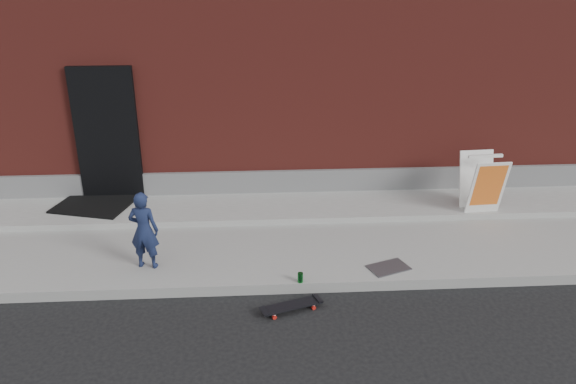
{
  "coord_description": "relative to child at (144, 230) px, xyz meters",
  "views": [
    {
      "loc": [
        -0.09,
        -6.35,
        4.1
      ],
      "look_at": [
        0.34,
        0.8,
        1.14
      ],
      "focal_mm": 35.0,
      "sensor_mm": 36.0,
      "label": 1
    }
  ],
  "objects": [
    {
      "name": "apron",
      "position": [
        1.64,
        1.81,
        -0.51
      ],
      "size": [
        20.0,
        1.2,
        0.1
      ],
      "primitive_type": "cube",
      "color": "gray",
      "rests_on": "sidewalk"
    },
    {
      "name": "ground",
      "position": [
        1.64,
        -0.59,
        -0.71
      ],
      "size": [
        80.0,
        80.0,
        0.0
      ],
      "primitive_type": "plane",
      "color": "black",
      "rests_on": "ground"
    },
    {
      "name": "utility_plate",
      "position": [
        3.35,
        -0.26,
        -0.55
      ],
      "size": [
        0.63,
        0.52,
        0.02
      ],
      "primitive_type": "cube",
      "rotation": [
        0.0,
        0.0,
        0.37
      ],
      "color": "#505055",
      "rests_on": "sidewalk"
    },
    {
      "name": "sidewalk",
      "position": [
        1.64,
        0.91,
        -0.63
      ],
      "size": [
        20.0,
        3.0,
        0.15
      ],
      "primitive_type": "cube",
      "color": "gray",
      "rests_on": "ground"
    },
    {
      "name": "skateboard",
      "position": [
        1.95,
        -0.98,
        -0.64
      ],
      "size": [
        0.79,
        0.44,
        0.09
      ],
      "color": "red",
      "rests_on": "ground"
    },
    {
      "name": "building",
      "position": [
        1.63,
        6.4,
        1.79
      ],
      "size": [
        20.0,
        8.1,
        5.0
      ],
      "color": "maroon",
      "rests_on": "ground"
    },
    {
      "name": "pizza_sign",
      "position": [
        5.24,
        1.38,
        0.02
      ],
      "size": [
        0.62,
        0.72,
        0.96
      ],
      "color": "white",
      "rests_on": "apron"
    },
    {
      "name": "soda_can",
      "position": [
        2.1,
        -0.54,
        -0.49
      ],
      "size": [
        0.08,
        0.08,
        0.13
      ],
      "primitive_type": "cylinder",
      "rotation": [
        0.0,
        0.0,
        0.08
      ],
      "color": "#167127",
      "rests_on": "sidewalk"
    },
    {
      "name": "doormat",
      "position": [
        -1.21,
        1.96,
        -0.44
      ],
      "size": [
        1.41,
        1.25,
        0.03
      ],
      "primitive_type": "cube",
      "rotation": [
        0.0,
        0.0,
        -0.27
      ],
      "color": "black",
      "rests_on": "apron"
    },
    {
      "name": "child",
      "position": [
        0.0,
        0.0,
        0.0
      ],
      "size": [
        0.45,
        0.33,
        1.11
      ],
      "primitive_type": "imported",
      "rotation": [
        0.0,
        0.0,
        2.96
      ],
      "color": "#162040",
      "rests_on": "sidewalk"
    }
  ]
}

